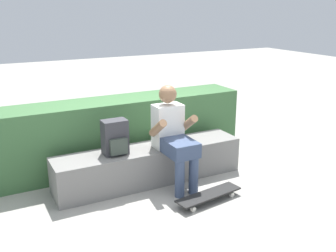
# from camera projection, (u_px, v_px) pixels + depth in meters

# --- Properties ---
(ground_plane) EXTENTS (24.00, 24.00, 0.00)m
(ground_plane) POSITION_uv_depth(u_px,v_px,m) (167.00, 195.00, 4.43)
(ground_plane) COLOR #99968E
(bench_main) EXTENTS (2.32, 0.48, 0.43)m
(bench_main) POSITION_uv_depth(u_px,v_px,m) (150.00, 164.00, 4.74)
(bench_main) COLOR slate
(bench_main) RESTS_ON ground
(person_skater) EXTENTS (0.49, 0.62, 1.18)m
(person_skater) POSITION_uv_depth(u_px,v_px,m) (173.00, 134.00, 4.53)
(person_skater) COLOR white
(person_skater) RESTS_ON ground
(skateboard_near_person) EXTENTS (0.82, 0.31, 0.09)m
(skateboard_near_person) POSITION_uv_depth(u_px,v_px,m) (209.00, 195.00, 4.28)
(skateboard_near_person) COLOR black
(skateboard_near_person) RESTS_ON ground
(backpack_on_bench) EXTENTS (0.28, 0.23, 0.40)m
(backpack_on_bench) POSITION_uv_depth(u_px,v_px,m) (115.00, 138.00, 4.42)
(backpack_on_bench) COLOR #333338
(backpack_on_bench) RESTS_ON bench_main
(hedge_row) EXTENTS (4.12, 0.57, 0.90)m
(hedge_row) POSITION_uv_depth(u_px,v_px,m) (93.00, 136.00, 5.02)
(hedge_row) COLOR #3C673B
(hedge_row) RESTS_ON ground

